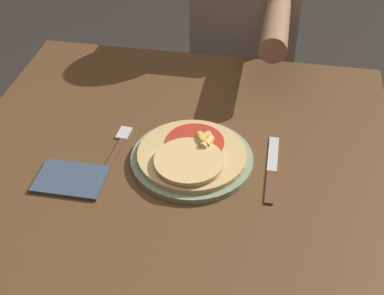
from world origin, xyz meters
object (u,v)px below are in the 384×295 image
object	(u,v)px
fork	(118,147)
knife	(272,170)
dining_table	(177,190)
pizza	(192,155)
plate	(192,159)
person_diner	(245,39)

from	to	relation	value
fork	knife	bearing A→B (deg)	-2.84
dining_table	pizza	xyz separation A→B (m)	(0.04, -0.03, 0.15)
plate	knife	xyz separation A→B (m)	(0.18, 0.00, -0.00)
fork	person_diner	size ratio (longest dim) A/B	0.14
plate	pizza	bearing A→B (deg)	-78.61
knife	dining_table	bearing A→B (deg)	172.86
dining_table	pizza	distance (m)	0.16
knife	pizza	bearing A→B (deg)	-178.27
dining_table	knife	world-z (taller)	knife
plate	pizza	distance (m)	0.02
fork	person_diner	world-z (taller)	person_diner
person_diner	knife	bearing A→B (deg)	-79.78
plate	person_diner	distance (m)	0.69
plate	pizza	world-z (taller)	pizza
dining_table	fork	xyz separation A→B (m)	(-0.14, -0.01, 0.13)
plate	fork	size ratio (longest dim) A/B	1.55
fork	person_diner	bearing A→B (deg)	71.00
pizza	fork	distance (m)	0.18
dining_table	pizza	world-z (taller)	pizza
knife	person_diner	xyz separation A→B (m)	(-0.12, 0.69, -0.05)
dining_table	fork	world-z (taller)	fork
plate	knife	world-z (taller)	plate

